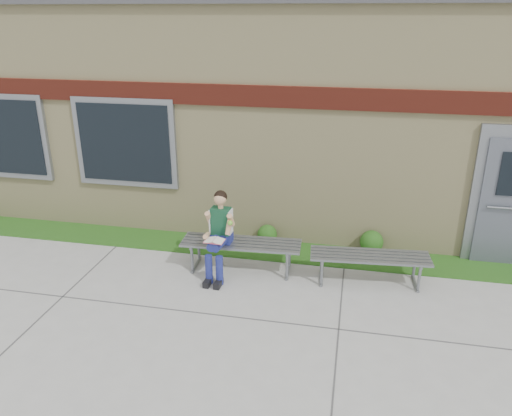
# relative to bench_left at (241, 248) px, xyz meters

# --- Properties ---
(ground) EXTENTS (80.00, 80.00, 0.00)m
(ground) POSITION_rel_bench_left_xyz_m (0.63, -1.84, -0.38)
(ground) COLOR #9E9E99
(ground) RESTS_ON ground
(grass_strip) EXTENTS (16.00, 0.80, 0.02)m
(grass_strip) POSITION_rel_bench_left_xyz_m (0.63, 0.76, -0.37)
(grass_strip) COLOR #184813
(grass_strip) RESTS_ON ground
(school_building) EXTENTS (16.20, 6.22, 4.20)m
(school_building) POSITION_rel_bench_left_xyz_m (0.63, 4.15, 1.72)
(school_building) COLOR beige
(school_building) RESTS_ON ground
(bench_left) EXTENTS (1.91, 0.62, 0.49)m
(bench_left) POSITION_rel_bench_left_xyz_m (0.00, 0.00, 0.00)
(bench_left) COLOR slate
(bench_left) RESTS_ON ground
(bench_right) EXTENTS (1.82, 0.64, 0.46)m
(bench_right) POSITION_rel_bench_left_xyz_m (2.00, 0.00, -0.02)
(bench_right) COLOR slate
(bench_right) RESTS_ON ground
(girl) EXTENTS (0.46, 0.78, 1.35)m
(girl) POSITION_rel_bench_left_xyz_m (-0.30, -0.20, 0.34)
(girl) COLOR navy
(girl) RESTS_ON ground
(shrub_mid) EXTENTS (0.35, 0.35, 0.35)m
(shrub_mid) POSITION_rel_bench_left_xyz_m (0.24, 1.01, -0.18)
(shrub_mid) COLOR #184813
(shrub_mid) RESTS_ON grass_strip
(shrub_east) EXTENTS (0.40, 0.40, 0.40)m
(shrub_east) POSITION_rel_bench_left_xyz_m (2.05, 1.01, -0.16)
(shrub_east) COLOR #184813
(shrub_east) RESTS_ON grass_strip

